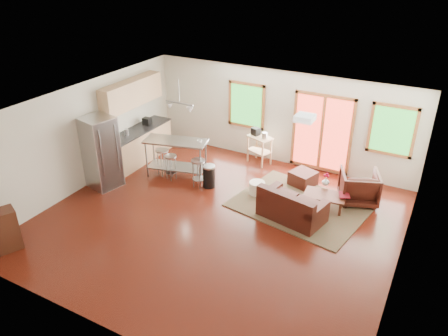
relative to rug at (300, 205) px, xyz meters
The scene contains 28 objects.
floor 2.03m from the rug, 133.13° to the right, with size 7.50×7.00×0.02m, color #360E07.
ceiling 3.30m from the rug, 133.13° to the right, with size 7.50×7.00×0.02m, color silver.
back_wall 2.77m from the rug, 124.40° to the left, with size 7.50×0.02×2.60m, color beige.
left_wall 5.51m from the rug, 163.94° to the right, with size 0.02×7.00×2.60m, color beige.
right_wall 3.08m from the rug, 32.01° to the right, with size 0.02×7.00×2.60m, color beige.
front_wall 5.34m from the rug, 105.54° to the right, with size 7.50×0.02×2.60m, color beige.
window_left 3.44m from the rug, 140.37° to the left, with size 1.10×0.05×1.30m.
french_doors 2.26m from the rug, 95.45° to the left, with size 1.60×0.05×2.10m.
window_right 2.90m from the rug, 52.61° to the left, with size 1.10×0.05×1.30m.
rug is the anchor object (origin of this frame).
loveseat 0.69m from the rug, 89.77° to the right, with size 1.55×1.08×0.76m.
coffee_table 0.63m from the rug, 17.33° to the left, with size 0.99×0.66×0.37m.
armchair 1.47m from the rug, 36.68° to the left, with size 0.85×0.80×0.88m, color black.
ottoman 1.05m from the rug, 105.86° to the left, with size 0.57×0.57×0.38m, color black.
pouf 1.13m from the rug, behind, with size 0.39×0.39×0.34m, color silver.
vase 0.86m from the rug, 54.52° to the left, with size 0.20×0.21×0.30m.
book 1.01m from the rug, 16.17° to the left, with size 0.23×0.03×0.31m, color maroon.
cabinets 4.96m from the rug, behind, with size 0.64×2.24×2.30m.
refrigerator 5.01m from the rug, 163.62° to the right, with size 0.87×0.85×1.83m.
island 3.46m from the rug, behind, with size 1.72×1.03×1.02m.
cup 2.99m from the rug, behind, with size 0.14×0.11×0.14m, color silver.
bar_stool_a 3.79m from the rug, behind, with size 0.45×0.45×0.73m.
bar_stool_b 3.47m from the rug, behind, with size 0.40×0.40×0.67m.
bar_stool_c 2.65m from the rug, behind, with size 0.37×0.37×0.75m.
trash_can 2.37m from the rug, behind, with size 0.37×0.37×0.59m.
kitchen_cart 2.54m from the rug, 137.80° to the left, with size 0.77×0.63×1.01m.
ceiling_flush 2.67m from the rug, 76.52° to the right, with size 0.35×0.35×0.12m, color white.
pendant_light 3.79m from the rug, behind, with size 0.80×0.18×0.79m.
Camera 1 is at (3.98, -7.05, 5.47)m, focal length 35.00 mm.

